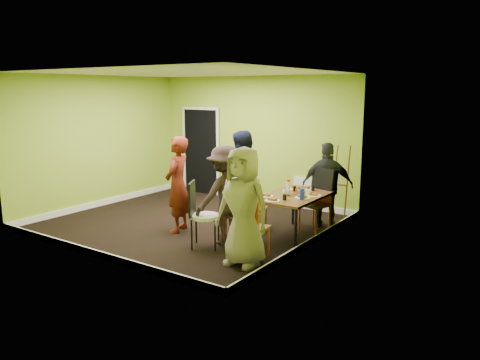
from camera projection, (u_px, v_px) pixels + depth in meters
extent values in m
plane|color=black|center=(190.00, 223.00, 8.92)|extent=(5.00, 5.00, 0.00)
cube|color=#90B02D|center=(254.00, 140.00, 10.48)|extent=(5.00, 0.04, 2.80)
cube|color=#90B02D|center=(88.00, 166.00, 6.83)|extent=(5.00, 0.04, 2.80)
cube|color=#90B02D|center=(100.00, 142.00, 10.04)|extent=(0.04, 4.50, 2.80)
cube|color=#90B02D|center=(311.00, 162.00, 7.27)|extent=(0.04, 4.50, 2.80)
cube|color=white|center=(187.00, 73.00, 8.39)|extent=(5.00, 4.50, 0.04)
cube|color=black|center=(201.00, 152.00, 11.36)|extent=(1.00, 0.05, 2.04)
cube|color=white|center=(304.00, 190.00, 9.93)|extent=(0.50, 0.04, 0.55)
cylinder|color=black|center=(253.00, 223.00, 7.66)|extent=(0.04, 0.04, 0.71)
cylinder|color=black|center=(296.00, 231.00, 7.22)|extent=(0.04, 0.04, 0.71)
cylinder|color=black|center=(293.00, 206.00, 8.78)|extent=(0.04, 0.04, 0.71)
cylinder|color=black|center=(332.00, 212.00, 8.34)|extent=(0.04, 0.04, 0.71)
cube|color=brown|center=(295.00, 196.00, 7.93)|extent=(0.90, 1.50, 0.04)
cylinder|color=orange|center=(250.00, 217.00, 8.62)|extent=(0.02, 0.02, 0.40)
cylinder|color=orange|center=(247.00, 221.00, 8.34)|extent=(0.02, 0.02, 0.40)
cylinder|color=orange|center=(266.00, 217.00, 8.57)|extent=(0.02, 0.02, 0.40)
cylinder|color=orange|center=(264.00, 222.00, 8.28)|extent=(0.02, 0.02, 0.40)
cube|color=brown|center=(257.00, 209.00, 8.41)|extent=(0.46, 0.46, 0.04)
cube|color=orange|center=(248.00, 195.00, 8.40)|extent=(0.15, 0.32, 0.44)
cylinder|color=orange|center=(239.00, 225.00, 8.01)|extent=(0.03, 0.03, 0.44)
cylinder|color=orange|center=(226.00, 229.00, 7.75)|extent=(0.03, 0.03, 0.44)
cylinder|color=orange|center=(255.00, 229.00, 7.80)|extent=(0.03, 0.03, 0.44)
cylinder|color=orange|center=(242.00, 233.00, 7.54)|extent=(0.03, 0.03, 0.44)
cube|color=brown|center=(240.00, 216.00, 7.73)|extent=(0.42, 0.42, 0.04)
cube|color=orange|center=(232.00, 199.00, 7.80)|extent=(0.06, 0.38, 0.49)
cylinder|color=orange|center=(330.00, 218.00, 8.32)|extent=(0.03, 0.03, 0.50)
cylinder|color=orange|center=(313.00, 214.00, 8.60)|extent=(0.03, 0.03, 0.50)
cylinder|color=orange|center=(316.00, 222.00, 8.08)|extent=(0.03, 0.03, 0.50)
cylinder|color=orange|center=(300.00, 218.00, 8.36)|extent=(0.03, 0.03, 0.50)
cube|color=brown|center=(315.00, 205.00, 8.29)|extent=(0.54, 0.54, 0.04)
cube|color=orange|center=(323.00, 187.00, 8.37)|extent=(0.41, 0.14, 0.55)
cylinder|color=orange|center=(237.00, 244.00, 6.96)|extent=(0.03, 0.03, 0.47)
cylinder|color=orange|center=(258.00, 248.00, 6.79)|extent=(0.03, 0.03, 0.47)
cylinder|color=orange|center=(248.00, 238.00, 7.27)|extent=(0.03, 0.03, 0.47)
cylinder|color=orange|center=(269.00, 241.00, 7.10)|extent=(0.03, 0.03, 0.47)
cube|color=brown|center=(253.00, 228.00, 6.99)|extent=(0.45, 0.45, 0.04)
cube|color=orange|center=(247.00, 213.00, 6.76)|extent=(0.40, 0.07, 0.52)
cylinder|color=black|center=(196.00, 228.00, 7.73)|extent=(0.03, 0.03, 0.49)
cylinder|color=black|center=(192.00, 235.00, 7.37)|extent=(0.03, 0.03, 0.49)
cylinder|color=black|center=(218.00, 229.00, 7.70)|extent=(0.03, 0.03, 0.49)
cylinder|color=black|center=(215.00, 236.00, 7.33)|extent=(0.03, 0.03, 0.49)
cylinder|color=white|center=(205.00, 216.00, 7.48)|extent=(0.46, 0.46, 0.05)
cube|color=black|center=(192.00, 199.00, 7.45)|extent=(0.23, 0.38, 0.55)
cylinder|color=brown|center=(329.00, 181.00, 9.16)|extent=(0.21, 0.35, 1.49)
cylinder|color=brown|center=(347.00, 183.00, 8.95)|extent=(0.21, 0.35, 1.49)
cylinder|color=brown|center=(333.00, 184.00, 8.88)|extent=(0.03, 0.34, 1.46)
cube|color=brown|center=(337.00, 185.00, 9.03)|extent=(0.40, 0.03, 0.03)
cylinder|color=white|center=(296.00, 189.00, 8.35)|extent=(0.22, 0.22, 0.01)
cylinder|color=white|center=(266.00, 196.00, 7.78)|extent=(0.24, 0.24, 0.01)
cylinder|color=white|center=(305.00, 188.00, 8.39)|extent=(0.27, 0.27, 0.01)
cylinder|color=white|center=(272.00, 201.00, 7.47)|extent=(0.24, 0.24, 0.01)
cylinder|color=white|center=(313.00, 195.00, 7.84)|extent=(0.26, 0.26, 0.01)
cylinder|color=white|center=(303.00, 198.00, 7.67)|extent=(0.25, 0.25, 0.01)
cylinder|color=white|center=(288.00, 188.00, 7.93)|extent=(0.07, 0.07, 0.22)
cylinder|color=#1A2EC3|center=(302.00, 194.00, 7.56)|extent=(0.08, 0.08, 0.18)
cylinder|color=orange|center=(297.00, 191.00, 8.04)|extent=(0.04, 0.04, 0.08)
cylinder|color=black|center=(295.00, 189.00, 8.18)|extent=(0.06, 0.06, 0.09)
cylinder|color=black|center=(313.00, 188.00, 8.24)|extent=(0.06, 0.06, 0.09)
cylinder|color=black|center=(285.00, 197.00, 7.53)|extent=(0.06, 0.06, 0.10)
imported|color=white|center=(286.00, 192.00, 7.86)|extent=(0.13, 0.13, 0.10)
imported|color=white|center=(308.00, 193.00, 7.85)|extent=(0.10, 0.10, 0.09)
imported|color=#5F1B10|center=(178.00, 185.00, 8.26)|extent=(0.58, 0.72, 1.70)
imported|color=black|center=(241.00, 180.00, 8.46)|extent=(0.69, 0.88, 1.79)
imported|color=black|center=(225.00, 195.00, 7.61)|extent=(0.93, 1.19, 1.62)
imported|color=black|center=(327.00, 185.00, 8.52)|extent=(1.00, 0.69, 1.57)
imported|color=gray|center=(243.00, 207.00, 6.66)|extent=(0.86, 0.57, 1.72)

